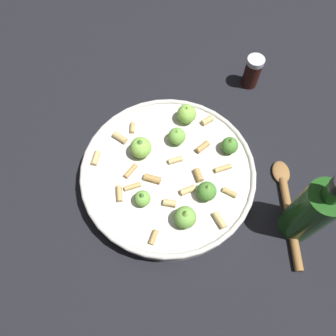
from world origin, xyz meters
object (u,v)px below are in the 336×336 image
Objects in this scene: olive_oil_bottle at (311,211)px; wooden_spoon at (287,205)px; pepper_shaker at (252,72)px; cooking_pan at (169,174)px.

olive_oil_bottle is 1.04× the size of wooden_spoon.
pepper_shaker is 0.41× the size of wooden_spoon.
wooden_spoon is at bearing -157.79° from cooking_pan.
cooking_pan is at bearing 14.61° from olive_oil_bottle.
cooking_pan is 0.32m from pepper_shaker.
cooking_pan is 4.28× the size of pepper_shaker.
cooking_pan is 0.24m from wooden_spoon.
wooden_spoon is (0.03, -0.02, -0.08)m from olive_oil_bottle.
olive_oil_bottle reaches higher than pepper_shaker.
cooking_pan reaches higher than pepper_shaker.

